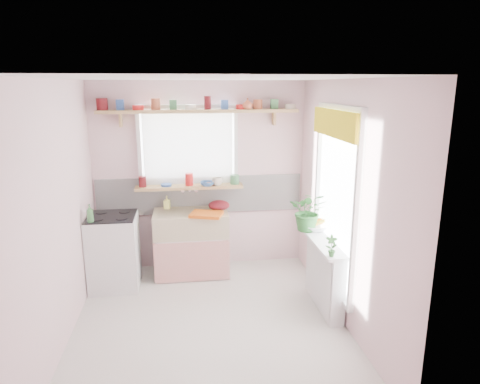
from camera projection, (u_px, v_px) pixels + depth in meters
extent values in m
plane|color=silver|center=(210.00, 324.00, 4.49)|extent=(3.20, 3.20, 0.00)
plane|color=white|center=(205.00, 78.00, 3.88)|extent=(3.20, 3.20, 0.00)
plane|color=beige|center=(200.00, 176.00, 5.72)|extent=(2.80, 0.00, 2.80)
plane|color=beige|center=(224.00, 283.00, 2.65)|extent=(2.80, 0.00, 2.80)
plane|color=beige|center=(58.00, 216.00, 4.00)|extent=(0.00, 3.20, 3.20)
plane|color=beige|center=(345.00, 205.00, 4.37)|extent=(0.00, 3.20, 3.20)
cube|color=white|center=(201.00, 195.00, 5.77)|extent=(2.74, 0.03, 0.50)
cube|color=#C68089|center=(201.00, 209.00, 5.82)|extent=(2.74, 0.02, 0.12)
cube|color=white|center=(188.00, 147.00, 5.60)|extent=(1.20, 0.01, 1.00)
cube|color=white|center=(188.00, 148.00, 5.54)|extent=(1.15, 0.02, 0.95)
cube|color=white|center=(337.00, 200.00, 4.56)|extent=(0.01, 1.10, 1.90)
cube|color=yellow|center=(334.00, 123.00, 4.35)|extent=(0.03, 1.20, 0.28)
cube|color=white|center=(192.00, 253.00, 5.65)|extent=(0.85, 0.55, 0.55)
cube|color=#E14C42|center=(192.00, 262.00, 5.38)|extent=(0.95, 0.02, 0.53)
cube|color=beige|center=(191.00, 223.00, 5.55)|extent=(0.95, 0.55, 0.30)
cylinder|color=silver|center=(189.00, 189.00, 5.69)|extent=(0.03, 0.22, 0.03)
cube|color=white|center=(114.00, 252.00, 5.25)|extent=(0.58, 0.58, 0.90)
cube|color=black|center=(111.00, 217.00, 5.14)|extent=(0.56, 0.56, 0.02)
cylinder|color=black|center=(97.00, 219.00, 4.98)|extent=(0.14, 0.14, 0.01)
cylinder|color=black|center=(122.00, 218.00, 5.02)|extent=(0.14, 0.14, 0.01)
cylinder|color=black|center=(101.00, 212.00, 5.25)|extent=(0.14, 0.14, 0.01)
cylinder|color=black|center=(125.00, 212.00, 5.28)|extent=(0.14, 0.14, 0.01)
cube|color=white|center=(325.00, 276.00, 4.76)|extent=(0.15, 0.90, 0.75)
cube|color=white|center=(324.00, 243.00, 4.67)|extent=(0.22, 0.95, 0.03)
cube|color=tan|center=(189.00, 187.00, 5.62)|extent=(1.40, 0.22, 0.04)
cube|color=tan|center=(199.00, 111.00, 5.39)|extent=(2.52, 0.24, 0.04)
cylinder|color=#590F14|center=(102.00, 105.00, 5.21)|extent=(0.11, 0.11, 0.12)
cylinder|color=#3359A5|center=(120.00, 105.00, 5.24)|extent=(0.11, 0.11, 0.12)
cylinder|color=red|center=(138.00, 108.00, 5.28)|extent=(0.11, 0.11, 0.06)
cylinder|color=#A55133|center=(156.00, 105.00, 5.30)|extent=(0.11, 0.11, 0.12)
cylinder|color=#3F7F4C|center=(173.00, 105.00, 5.33)|extent=(0.11, 0.11, 0.12)
cylinder|color=silver|center=(191.00, 107.00, 5.36)|extent=(0.11, 0.11, 0.06)
cylinder|color=#590F14|center=(208.00, 105.00, 5.38)|extent=(0.11, 0.11, 0.12)
cylinder|color=#3359A5|center=(224.00, 105.00, 5.41)|extent=(0.11, 0.11, 0.12)
cylinder|color=red|center=(241.00, 107.00, 5.45)|extent=(0.11, 0.11, 0.06)
cylinder|color=#A55133|center=(258.00, 104.00, 5.47)|extent=(0.11, 0.11, 0.12)
cylinder|color=#3F7F4C|center=(274.00, 104.00, 5.50)|extent=(0.11, 0.11, 0.12)
cylinder|color=silver|center=(290.00, 106.00, 5.53)|extent=(0.11, 0.11, 0.06)
cylinder|color=#590F14|center=(141.00, 182.00, 5.51)|extent=(0.11, 0.11, 0.12)
cylinder|color=#3359A5|center=(165.00, 182.00, 5.56)|extent=(0.11, 0.11, 0.12)
cylinder|color=red|center=(189.00, 183.00, 5.60)|extent=(0.11, 0.11, 0.06)
cylinder|color=#A55133|center=(213.00, 180.00, 5.64)|extent=(0.11, 0.11, 0.12)
cylinder|color=#3F7F4C|center=(236.00, 180.00, 5.68)|extent=(0.11, 0.11, 0.12)
cube|color=orange|center=(206.00, 214.00, 5.34)|extent=(0.46, 0.39, 0.04)
ellipsoid|color=#580F17|center=(219.00, 205.00, 5.58)|extent=(0.35, 0.35, 0.13)
imported|color=#2A692B|center=(309.00, 211.00, 4.98)|extent=(0.54, 0.50, 0.48)
imported|color=white|center=(316.00, 227.00, 5.04)|extent=(0.33, 0.33, 0.07)
imported|color=#2D6629|center=(332.00, 246.00, 4.24)|extent=(0.13, 0.10, 0.23)
imported|color=#FAF46F|center=(167.00, 202.00, 5.65)|extent=(0.09, 0.09, 0.17)
imported|color=beige|center=(217.00, 182.00, 5.59)|extent=(0.14, 0.14, 0.11)
imported|color=#3467AA|center=(207.00, 184.00, 5.58)|extent=(0.19, 0.19, 0.06)
imported|color=#B45637|center=(248.00, 104.00, 5.39)|extent=(0.17, 0.17, 0.14)
imported|color=#3F7F42|center=(90.00, 213.00, 4.87)|extent=(0.09, 0.09, 0.21)
sphere|color=orange|center=(316.00, 222.00, 5.03)|extent=(0.08, 0.08, 0.08)
sphere|color=orange|center=(320.00, 221.00, 5.06)|extent=(0.08, 0.08, 0.08)
sphere|color=orange|center=(311.00, 222.00, 5.04)|extent=(0.08, 0.08, 0.08)
cylinder|color=gold|center=(319.00, 223.00, 4.98)|extent=(0.18, 0.04, 0.10)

